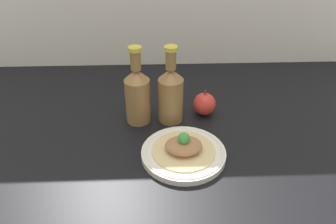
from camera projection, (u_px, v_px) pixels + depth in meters
ground_plane at (154, 144)px, 98.37cm from camera, size 180.00×110.00×4.00cm
plate at (183, 153)px, 90.19cm from camera, size 23.36×23.36×2.05cm
plated_food at (184, 146)px, 88.97cm from camera, size 17.45×17.45×6.02cm
cider_bottle_left at (137, 94)px, 100.14cm from camera, size 7.81×7.81×24.92cm
cider_bottle_right at (171, 93)px, 100.46cm from camera, size 7.81×7.81×24.92cm
apple at (204, 104)px, 106.59cm from camera, size 7.41×7.41×8.82cm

